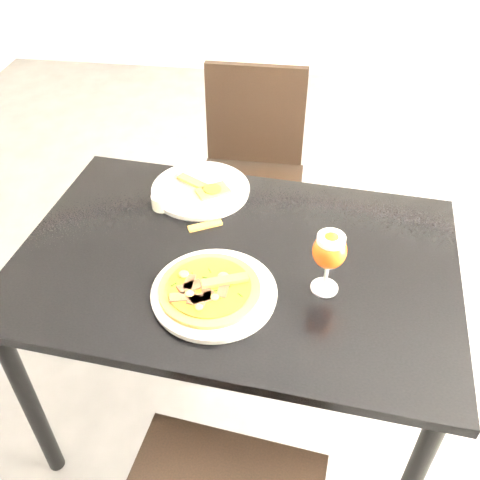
# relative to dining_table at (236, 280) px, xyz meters

# --- Properties ---
(ground) EXTENTS (6.00, 6.00, 0.00)m
(ground) POSITION_rel_dining_table_xyz_m (0.23, 0.01, -0.66)
(ground) COLOR #58585B
(ground) RESTS_ON ground
(dining_table) EXTENTS (1.27, 0.91, 0.75)m
(dining_table) POSITION_rel_dining_table_xyz_m (0.00, 0.00, 0.00)
(dining_table) COLOR black
(dining_table) RESTS_ON ground
(chair_far) EXTENTS (0.43, 0.43, 0.92)m
(chair_far) POSITION_rel_dining_table_xyz_m (-0.05, 0.78, -0.15)
(chair_far) COLOR black
(chair_far) RESTS_ON ground
(plate_main) EXTENTS (0.35, 0.35, 0.02)m
(plate_main) POSITION_rel_dining_table_xyz_m (-0.03, -0.15, 0.10)
(plate_main) COLOR silver
(plate_main) RESTS_ON dining_table
(pizza) EXTENTS (0.26, 0.26, 0.03)m
(pizza) POSITION_rel_dining_table_xyz_m (-0.04, -0.15, 0.12)
(pizza) COLOR #A57027
(pizza) RESTS_ON plate_main
(plate_second) EXTENTS (0.37, 0.37, 0.02)m
(plate_second) POSITION_rel_dining_table_xyz_m (-0.15, 0.29, 0.10)
(plate_second) COLOR silver
(plate_second) RESTS_ON dining_table
(crust_scraps) EXTENTS (0.19, 0.14, 0.01)m
(crust_scraps) POSITION_rel_dining_table_xyz_m (-0.13, 0.28, 0.11)
(crust_scraps) COLOR #A57027
(crust_scraps) RESTS_ON plate_second
(loose_crust) EXTENTS (0.10, 0.07, 0.01)m
(loose_crust) POSITION_rel_dining_table_xyz_m (-0.11, 0.12, 0.09)
(loose_crust) COLOR #A57027
(loose_crust) RESTS_ON dining_table
(sauce_cup) EXTENTS (0.06, 0.06, 0.04)m
(sauce_cup) POSITION_rel_dining_table_xyz_m (-0.25, 0.19, 0.11)
(sauce_cup) COLOR silver
(sauce_cup) RESTS_ON dining_table
(beer_glass) EXTENTS (0.09, 0.09, 0.18)m
(beer_glass) POSITION_rel_dining_table_xyz_m (0.24, -0.09, 0.22)
(beer_glass) COLOR silver
(beer_glass) RESTS_ON dining_table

